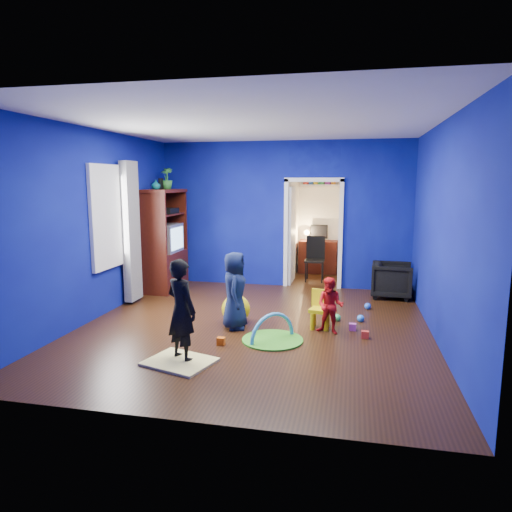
% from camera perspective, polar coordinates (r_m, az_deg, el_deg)
% --- Properties ---
extents(floor, '(5.00, 5.50, 0.01)m').
position_cam_1_polar(floor, '(6.78, -0.20, -8.81)').
color(floor, black).
rests_on(floor, ground).
extents(ceiling, '(5.00, 5.50, 0.01)m').
position_cam_1_polar(ceiling, '(6.49, -0.22, 16.32)').
color(ceiling, white).
rests_on(ceiling, wall_back).
extents(wall_back, '(5.00, 0.02, 2.90)m').
position_cam_1_polar(wall_back, '(9.17, 3.44, 5.17)').
color(wall_back, navy).
rests_on(wall_back, floor).
extents(wall_front, '(5.00, 0.02, 2.90)m').
position_cam_1_polar(wall_front, '(3.86, -8.88, -0.61)').
color(wall_front, navy).
rests_on(wall_front, floor).
extents(wall_left, '(0.02, 5.50, 2.90)m').
position_cam_1_polar(wall_left, '(7.42, -19.49, 3.69)').
color(wall_left, navy).
rests_on(wall_left, floor).
extents(wall_right, '(0.02, 5.50, 2.90)m').
position_cam_1_polar(wall_right, '(6.43, 22.14, 2.75)').
color(wall_right, navy).
rests_on(wall_right, floor).
extents(alcove, '(1.00, 1.75, 2.50)m').
position_cam_1_polar(alcove, '(9.99, 7.60, 4.29)').
color(alcove, silver).
rests_on(alcove, floor).
extents(armchair, '(0.75, 0.74, 0.65)m').
position_cam_1_polar(armchair, '(8.71, 16.61, -2.90)').
color(armchair, black).
rests_on(armchair, floor).
extents(child_black, '(0.53, 0.48, 1.23)m').
position_cam_1_polar(child_black, '(5.46, -9.31, -6.70)').
color(child_black, black).
rests_on(child_black, floor).
extents(child_navy, '(0.45, 0.60, 1.12)m').
position_cam_1_polar(child_navy, '(6.56, -2.68, -4.34)').
color(child_navy, '#0E1034').
rests_on(child_navy, floor).
extents(toddler_red, '(0.45, 0.39, 0.80)m').
position_cam_1_polar(toddler_red, '(6.47, 9.27, -6.15)').
color(toddler_red, red).
rests_on(toddler_red, floor).
extents(vase, '(0.19, 0.19, 0.18)m').
position_cam_1_polar(vase, '(8.71, -12.43, 8.70)').
color(vase, '#0D6268').
rests_on(vase, tv_armoire).
extents(potted_plant, '(0.24, 0.24, 0.41)m').
position_cam_1_polar(potted_plant, '(9.19, -11.10, 9.50)').
color(potted_plant, '#2F8330').
rests_on(potted_plant, tv_armoire).
extents(tv_armoire, '(0.58, 1.14, 1.96)m').
position_cam_1_polar(tv_armoire, '(9.06, -11.41, 1.97)').
color(tv_armoire, '#380F09').
rests_on(tv_armoire, floor).
extents(crt_tv, '(0.46, 0.70, 0.54)m').
position_cam_1_polar(crt_tv, '(9.04, -11.19, 2.21)').
color(crt_tv, silver).
rests_on(crt_tv, tv_armoire).
extents(yellow_blanket, '(0.89, 0.79, 0.03)m').
position_cam_1_polar(yellow_blanket, '(5.57, -9.52, -12.90)').
color(yellow_blanket, '#F2E07A').
rests_on(yellow_blanket, floor).
extents(hopper_ball, '(0.43, 0.43, 0.43)m').
position_cam_1_polar(hopper_ball, '(6.90, -2.53, -6.64)').
color(hopper_ball, yellow).
rests_on(hopper_ball, floor).
extents(kid_chair, '(0.33, 0.33, 0.50)m').
position_cam_1_polar(kid_chair, '(6.71, 8.03, -6.87)').
color(kid_chair, yellow).
rests_on(kid_chair, floor).
extents(play_mat, '(0.82, 0.82, 0.02)m').
position_cam_1_polar(play_mat, '(6.21, 2.07, -10.42)').
color(play_mat, '#409521').
rests_on(play_mat, floor).
extents(toy_arch, '(0.53, 0.59, 0.74)m').
position_cam_1_polar(toy_arch, '(6.21, 2.07, -10.35)').
color(toy_arch, '#3F8CD8').
rests_on(toy_arch, floor).
extents(window_left, '(0.03, 0.95, 1.55)m').
position_cam_1_polar(window_left, '(7.70, -18.08, 4.70)').
color(window_left, white).
rests_on(window_left, wall_left).
extents(curtain, '(0.14, 0.42, 2.40)m').
position_cam_1_polar(curtain, '(8.15, -15.35, 2.93)').
color(curtain, slate).
rests_on(curtain, floor).
extents(doorway, '(1.16, 0.10, 2.10)m').
position_cam_1_polar(doorway, '(9.14, 7.14, 2.59)').
color(doorway, white).
rests_on(doorway, floor).
extents(study_desk, '(0.88, 0.44, 0.75)m').
position_cam_1_polar(study_desk, '(10.73, 7.76, -0.08)').
color(study_desk, '#3D140A').
rests_on(study_desk, floor).
extents(desk_monitor, '(0.40, 0.05, 0.32)m').
position_cam_1_polar(desk_monitor, '(10.77, 7.88, 3.04)').
color(desk_monitor, black).
rests_on(desk_monitor, study_desk).
extents(desk_lamp, '(0.14, 0.14, 0.14)m').
position_cam_1_polar(desk_lamp, '(10.73, 6.36, 2.94)').
color(desk_lamp, '#FFD88C').
rests_on(desk_lamp, study_desk).
extents(folding_chair, '(0.40, 0.40, 0.92)m').
position_cam_1_polar(folding_chair, '(9.77, 7.35, -0.49)').
color(folding_chair, black).
rests_on(folding_chair, floor).
extents(book_shelf, '(0.88, 0.24, 0.04)m').
position_cam_1_polar(book_shelf, '(10.70, 8.00, 8.74)').
color(book_shelf, white).
rests_on(book_shelf, study_desk).
extents(toy_0, '(0.10, 0.08, 0.10)m').
position_cam_1_polar(toy_0, '(6.46, 13.47, -9.54)').
color(toy_0, red).
rests_on(toy_0, floor).
extents(toy_1, '(0.11, 0.11, 0.11)m').
position_cam_1_polar(toy_1, '(7.87, 13.79, -6.08)').
color(toy_1, blue).
rests_on(toy_1, floor).
extents(toy_2, '(0.10, 0.08, 0.10)m').
position_cam_1_polar(toy_2, '(6.06, -4.40, -10.56)').
color(toy_2, '#DA570B').
rests_on(toy_2, floor).
extents(toy_3, '(0.11, 0.11, 0.11)m').
position_cam_1_polar(toy_3, '(7.13, 10.12, -7.58)').
color(toy_3, '#35BA5B').
rests_on(toy_3, floor).
extents(toy_4, '(0.10, 0.08, 0.10)m').
position_cam_1_polar(toy_4, '(6.74, 11.98, -8.67)').
color(toy_4, '#CA4BAA').
rests_on(toy_4, floor).
extents(toy_5, '(0.11, 0.11, 0.11)m').
position_cam_1_polar(toy_5, '(7.17, 12.95, -7.57)').
color(toy_5, blue).
rests_on(toy_5, floor).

